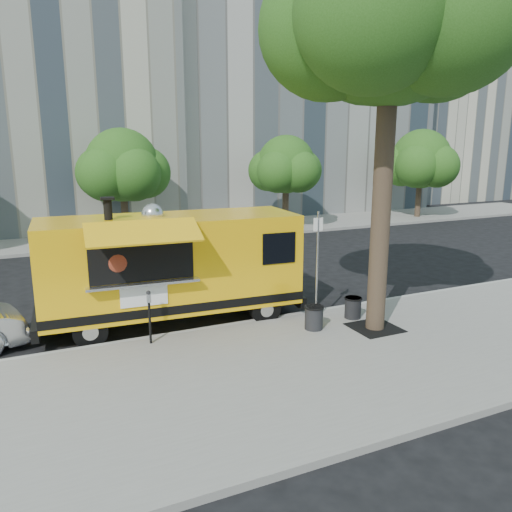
# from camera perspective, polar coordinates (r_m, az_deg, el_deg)

# --- Properties ---
(ground) EXTENTS (120.00, 120.00, 0.00)m
(ground) POSITION_cam_1_polar(r_m,az_deg,el_deg) (14.70, -1.58, -6.72)
(ground) COLOR black
(ground) RESTS_ON ground
(sidewalk) EXTENTS (60.00, 6.00, 0.15)m
(sidewalk) POSITION_cam_1_polar(r_m,az_deg,el_deg) (11.37, 6.56, -12.45)
(sidewalk) COLOR gray
(sidewalk) RESTS_ON ground
(curb) EXTENTS (60.00, 0.14, 0.16)m
(curb) POSITION_cam_1_polar(r_m,az_deg,el_deg) (13.88, -0.06, -7.60)
(curb) COLOR #999993
(curb) RESTS_ON ground
(far_sidewalk) EXTENTS (60.00, 5.00, 0.15)m
(far_sidewalk) POSITION_cam_1_polar(r_m,az_deg,el_deg) (27.24, -12.82, 2.25)
(far_sidewalk) COLOR gray
(far_sidewalk) RESTS_ON ground
(building_mid) EXTENTS (20.00, 14.00, 20.00)m
(building_mid) POSITION_cam_1_polar(r_m,az_deg,el_deg) (40.09, 1.36, 20.09)
(building_mid) COLOR #A6A29B
(building_mid) RESTS_ON ground
(building_right) EXTENTS (16.00, 12.00, 16.00)m
(building_right) POSITION_cam_1_polar(r_m,az_deg,el_deg) (51.14, 19.98, 15.52)
(building_right) COLOR beige
(building_right) RESTS_ON ground
(street_tree) EXTENTS (4.68, 4.68, 10.27)m
(street_tree) POSITION_cam_1_polar(r_m,az_deg,el_deg) (13.15, 15.36, 26.02)
(street_tree) COLOR #33261C
(street_tree) RESTS_ON sidewalk
(tree_well) EXTENTS (1.20, 1.20, 0.02)m
(tree_well) POSITION_cam_1_polar(r_m,az_deg,el_deg) (13.64, 13.40, -7.98)
(tree_well) COLOR black
(tree_well) RESTS_ON sidewalk
(far_tree_b) EXTENTS (3.60, 3.60, 5.50)m
(far_tree_b) POSITION_cam_1_polar(r_m,az_deg,el_deg) (25.86, -15.06, 9.98)
(far_tree_b) COLOR #33261C
(far_tree_b) RESTS_ON far_sidewalk
(far_tree_c) EXTENTS (3.24, 3.24, 5.21)m
(far_tree_c) POSITION_cam_1_polar(r_m,az_deg,el_deg) (28.53, 3.45, 10.38)
(far_tree_c) COLOR #33261C
(far_tree_c) RESTS_ON far_sidewalk
(far_tree_d) EXTENTS (3.78, 3.78, 5.64)m
(far_tree_d) POSITION_cam_1_polar(r_m,az_deg,el_deg) (34.53, 18.35, 10.47)
(far_tree_d) COLOR #33261C
(far_tree_d) RESTS_ON far_sidewalk
(sign_post) EXTENTS (0.28, 0.06, 3.00)m
(sign_post) POSITION_cam_1_polar(r_m,az_deg,el_deg) (13.54, 7.01, -0.37)
(sign_post) COLOR silver
(sign_post) RESTS_ON sidewalk
(parking_meter) EXTENTS (0.11, 0.11, 1.33)m
(parking_meter) POSITION_cam_1_polar(r_m,az_deg,el_deg) (12.30, -12.10, -6.13)
(parking_meter) COLOR black
(parking_meter) RESTS_ON sidewalk
(food_truck) EXTENTS (7.29, 3.53, 3.55)m
(food_truck) POSITION_cam_1_polar(r_m,az_deg,el_deg) (13.75, -9.73, -1.04)
(food_truck) COLOR yellow
(food_truck) RESTS_ON ground
(trash_bin_left) EXTENTS (0.51, 0.51, 0.62)m
(trash_bin_left) POSITION_cam_1_polar(r_m,az_deg,el_deg) (13.19, 6.63, -6.92)
(trash_bin_left) COLOR black
(trash_bin_left) RESTS_ON sidewalk
(trash_bin_right) EXTENTS (0.49, 0.49, 0.59)m
(trash_bin_right) POSITION_cam_1_polar(r_m,az_deg,el_deg) (14.17, 11.02, -5.73)
(trash_bin_right) COLOR black
(trash_bin_right) RESTS_ON sidewalk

